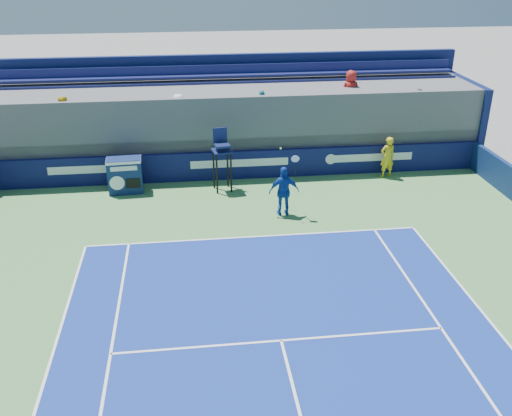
{
  "coord_description": "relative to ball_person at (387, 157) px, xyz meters",
  "views": [
    {
      "loc": [
        -1.99,
        -4.74,
        8.91
      ],
      "look_at": [
        0.0,
        11.5,
        1.25
      ],
      "focal_mm": 40.0,
      "sensor_mm": 36.0,
      "label": 1
    }
  ],
  "objects": [
    {
      "name": "tennis_player",
      "position": [
        -4.83,
        -3.08,
        0.05
      ],
      "size": [
        1.07,
        0.46,
        2.57
      ],
      "color": "#133D9E",
      "rests_on": "apron"
    },
    {
      "name": "stadium_seating",
      "position": [
        -6.07,
        2.61,
        0.96
      ],
      "size": [
        21.0,
        4.05,
        4.4
      ],
      "color": "#56565B",
      "rests_on": "ground"
    },
    {
      "name": "back_hoarding",
      "position": [
        -6.06,
        0.56,
        -0.28
      ],
      "size": [
        20.4,
        0.21,
        1.2
      ],
      "color": "#0B0F42",
      "rests_on": "ground"
    },
    {
      "name": "match_clock",
      "position": [
        -10.6,
        -0.31,
        -0.13
      ],
      "size": [
        1.36,
        0.8,
        1.4
      ],
      "color": "#0F1F4E",
      "rests_on": "ground"
    },
    {
      "name": "ball_person",
      "position": [
        0.0,
        0.0,
        0.0
      ],
      "size": [
        0.69,
        0.51,
        1.73
      ],
      "primitive_type": "imported",
      "rotation": [
        0.0,
        0.0,
        3.31
      ],
      "color": "gold",
      "rests_on": "apron"
    },
    {
      "name": "umpire_chair",
      "position": [
        -6.84,
        -0.53,
        0.65
      ],
      "size": [
        0.8,
        0.8,
        2.48
      ],
      "color": "black",
      "rests_on": "ground"
    }
  ]
}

